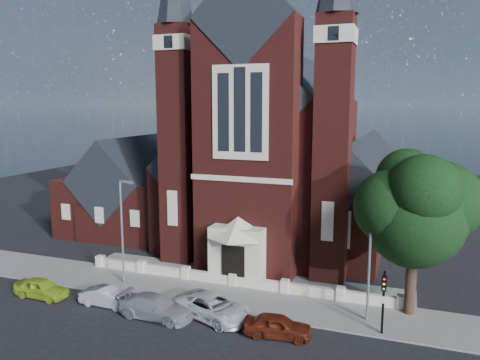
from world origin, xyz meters
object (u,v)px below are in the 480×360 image
at_px(street_lamp_left, 123,226).
at_px(car_white_suv, 213,307).
at_px(church, 289,156).
at_px(parish_hall, 134,194).
at_px(car_silver_b, 156,307).
at_px(car_dark_red, 278,326).
at_px(car_silver_a, 107,297).
at_px(car_lime_van, 41,288).
at_px(street_lamp_right, 371,252).
at_px(traffic_signal, 384,295).
at_px(street_tree, 417,212).

height_order(street_lamp_left, car_white_suv, street_lamp_left).
relative_size(church, street_lamp_left, 4.31).
xyz_separation_m(parish_hall, car_silver_b, (13.19, -18.12, -3.28)).
height_order(car_white_suv, car_dark_red, car_white_suv).
xyz_separation_m(street_lamp_left, car_silver_a, (1.04, -3.67, -3.97)).
relative_size(car_lime_van, car_dark_red, 1.01).
height_order(car_lime_van, car_silver_a, car_lime_van).
bearing_deg(car_lime_van, car_dark_red, -88.84).
xyz_separation_m(church, street_lamp_right, (10.09, -18.94, -3.59)).
bearing_deg(car_lime_van, traffic_signal, -83.45).
bearing_deg(church, car_lime_van, -117.79).
bearing_deg(car_white_suv, car_silver_a, 115.57).
height_order(car_silver_a, car_dark_red, car_dark_red).
bearing_deg(street_lamp_right, street_tree, 34.26).
bearing_deg(street_lamp_right, car_silver_b, -162.29).
bearing_deg(church, street_tree, -53.83).
distance_m(traffic_signal, car_dark_red, 6.49).
relative_size(parish_hall, traffic_signal, 3.05).
bearing_deg(car_white_suv, car_dark_red, -81.52).
bearing_deg(car_silver_a, car_silver_b, -97.00).
relative_size(street_tree, traffic_signal, 2.67).
bearing_deg(street_lamp_right, church, 118.04).
height_order(parish_hall, street_tree, street_tree).
bearing_deg(car_white_suv, car_lime_van, 115.07).
distance_m(church, car_lime_van, 27.08).
height_order(church, car_white_suv, church).
relative_size(car_silver_b, car_dark_red, 1.25).
xyz_separation_m(church, parish_hall, (-16.00, -4.94, -4.17)).
height_order(traffic_signal, car_white_suv, traffic_signal).
relative_size(parish_hall, car_silver_a, 3.20).
bearing_deg(car_silver_b, traffic_signal, -76.62).
relative_size(traffic_signal, car_silver_a, 1.05).
relative_size(parish_hall, car_dark_red, 3.03).
bearing_deg(street_lamp_right, car_dark_red, -141.74).
bearing_deg(parish_hall, street_lamp_right, -28.22).
distance_m(street_lamp_right, car_lime_van, 22.93).
relative_size(car_lime_van, car_silver_a, 1.06).
distance_m(street_lamp_left, traffic_signal, 19.08).
xyz_separation_m(church, street_tree, (12.60, -17.23, -1.23)).
bearing_deg(car_silver_a, street_lamp_right, -78.39).
xyz_separation_m(street_tree, car_dark_red, (-7.38, -5.55, -6.27)).
relative_size(car_silver_b, car_white_suv, 0.92).
height_order(street_lamp_right, car_white_suv, street_lamp_right).
height_order(street_lamp_left, car_dark_red, street_lamp_left).
relative_size(parish_hall, street_tree, 1.14).
distance_m(street_lamp_right, car_dark_red, 7.33).
xyz_separation_m(street_lamp_left, car_white_suv, (8.55, -2.92, -3.83)).
bearing_deg(car_dark_red, car_silver_b, 85.46).
xyz_separation_m(street_lamp_right, car_dark_red, (-4.87, -3.84, -3.91)).
xyz_separation_m(car_silver_a, car_dark_red, (12.09, -0.17, 0.06)).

